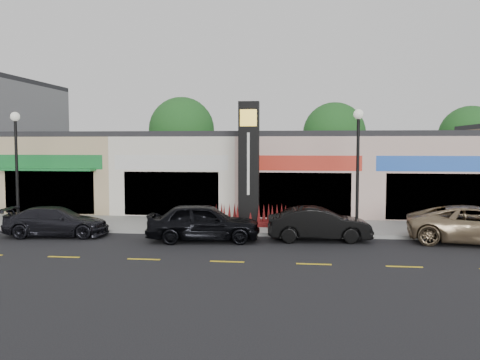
# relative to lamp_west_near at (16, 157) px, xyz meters

# --- Properties ---
(ground) EXTENTS (120.00, 120.00, 0.00)m
(ground) POSITION_rel_lamp_west_near_xyz_m (8.00, -2.50, -3.48)
(ground) COLOR black
(ground) RESTS_ON ground
(sidewalk) EXTENTS (52.00, 4.30, 0.15)m
(sidewalk) POSITION_rel_lamp_west_near_xyz_m (8.00, 1.85, -3.40)
(sidewalk) COLOR gray
(sidewalk) RESTS_ON ground
(curb) EXTENTS (52.00, 0.20, 0.15)m
(curb) POSITION_rel_lamp_west_near_xyz_m (8.00, -0.40, -3.40)
(curb) COLOR gray
(curb) RESTS_ON ground
(shop_beige) EXTENTS (7.00, 10.85, 4.80)m
(shop_beige) POSITION_rel_lamp_west_near_xyz_m (-0.50, 8.96, -1.08)
(shop_beige) COLOR tan
(shop_beige) RESTS_ON ground
(shop_cream) EXTENTS (7.00, 10.01, 4.80)m
(shop_cream) POSITION_rel_lamp_west_near_xyz_m (6.50, 8.97, -1.08)
(shop_cream) COLOR beige
(shop_cream) RESTS_ON ground
(shop_pink_w) EXTENTS (7.00, 10.01, 4.80)m
(shop_pink_w) POSITION_rel_lamp_west_near_xyz_m (13.50, 8.97, -1.08)
(shop_pink_w) COLOR beige
(shop_pink_w) RESTS_ON ground
(shop_pink_e) EXTENTS (7.00, 10.01, 4.80)m
(shop_pink_e) POSITION_rel_lamp_west_near_xyz_m (20.50, 8.97, -1.08)
(shop_pink_e) COLOR beige
(shop_pink_e) RESTS_ON ground
(tree_rear_west) EXTENTS (5.20, 5.20, 7.83)m
(tree_rear_west) POSITION_rel_lamp_west_near_xyz_m (4.00, 17.00, 1.74)
(tree_rear_west) COLOR #382619
(tree_rear_west) RESTS_ON ground
(tree_rear_mid) EXTENTS (4.80, 4.80, 7.29)m
(tree_rear_mid) POSITION_rel_lamp_west_near_xyz_m (16.00, 17.00, 1.41)
(tree_rear_mid) COLOR #382619
(tree_rear_mid) RESTS_ON ground
(tree_rear_east) EXTENTS (4.60, 4.60, 6.94)m
(tree_rear_east) POSITION_rel_lamp_west_near_xyz_m (26.00, 17.00, 1.15)
(tree_rear_east) COLOR #382619
(tree_rear_east) RESTS_ON ground
(lamp_west_near) EXTENTS (0.44, 0.44, 5.47)m
(lamp_west_near) POSITION_rel_lamp_west_near_xyz_m (0.00, 0.00, 0.00)
(lamp_west_near) COLOR black
(lamp_west_near) RESTS_ON sidewalk
(lamp_east_near) EXTENTS (0.44, 0.44, 5.47)m
(lamp_east_near) POSITION_rel_lamp_west_near_xyz_m (16.00, 0.00, 0.00)
(lamp_east_near) COLOR black
(lamp_east_near) RESTS_ON sidewalk
(pylon_sign) EXTENTS (4.20, 1.30, 6.00)m
(pylon_sign) POSITION_rel_lamp_west_near_xyz_m (11.00, 1.70, -1.20)
(pylon_sign) COLOR #611710
(pylon_sign) RESTS_ON sidewalk
(car_dark_sedan) EXTENTS (2.38, 4.74, 1.32)m
(car_dark_sedan) POSITION_rel_lamp_west_near_xyz_m (2.75, -1.57, -2.82)
(car_dark_sedan) COLOR black
(car_dark_sedan) RESTS_ON ground
(car_black_sedan) EXTENTS (2.48, 4.96, 1.62)m
(car_black_sedan) POSITION_rel_lamp_west_near_xyz_m (9.46, -1.86, -2.67)
(car_black_sedan) COLOR black
(car_black_sedan) RESTS_ON ground
(car_black_conv) EXTENTS (1.89, 4.45, 1.43)m
(car_black_conv) POSITION_rel_lamp_west_near_xyz_m (14.30, -1.20, -2.76)
(car_black_conv) COLOR black
(car_black_conv) RESTS_ON ground
(car_gold_suv) EXTENTS (3.46, 5.91, 1.54)m
(car_gold_suv) POSITION_rel_lamp_west_near_xyz_m (20.76, -1.03, -2.70)
(car_gold_suv) COLOR #907A5B
(car_gold_suv) RESTS_ON ground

